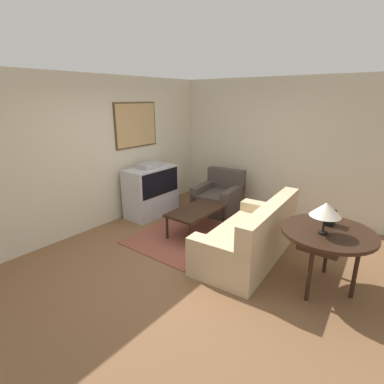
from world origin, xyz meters
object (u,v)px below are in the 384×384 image
at_px(mantel_clock, 331,218).
at_px(coffee_table, 196,212).
at_px(console_table, 328,236).
at_px(tv, 151,191).
at_px(table_lamp, 326,210).
at_px(couch, 251,238).
at_px(armchair, 219,198).

bearing_deg(mantel_clock, coffee_table, 87.21).
distance_m(console_table, mantel_clock, 0.26).
distance_m(tv, mantel_clock, 3.47).
bearing_deg(table_lamp, couch, 75.74).
relative_size(couch, table_lamp, 5.14).
xyz_separation_m(couch, console_table, (-0.13, -1.07, 0.41)).
height_order(armchair, coffee_table, armchair).
bearing_deg(mantel_clock, tv, 85.48).
bearing_deg(table_lamp, coffee_table, 78.72).
height_order(coffee_table, console_table, console_table).
relative_size(tv, coffee_table, 1.00).
bearing_deg(coffee_table, mantel_clock, -92.79).
xyz_separation_m(armchair, coffee_table, (-1.15, -0.27, 0.12)).
height_order(tv, coffee_table, tv).
xyz_separation_m(table_lamp, mantel_clock, (0.33, -0.00, -0.21)).
height_order(couch, mantel_clock, mantel_clock).
bearing_deg(tv, mantel_clock, -94.52).
relative_size(tv, console_table, 0.99).
relative_size(couch, coffee_table, 1.82).
bearing_deg(console_table, mantel_clock, 10.70).
distance_m(tv, table_lamp, 3.54).
distance_m(tv, console_table, 3.52).
distance_m(tv, armchair, 1.42).
bearing_deg(couch, table_lamp, 71.64).
height_order(console_table, mantel_clock, mantel_clock).
distance_m(tv, coffee_table, 1.28).
relative_size(armchair, table_lamp, 2.56).
height_order(tv, console_table, tv).
xyz_separation_m(armchair, console_table, (-1.46, -2.48, 0.43)).
relative_size(armchair, mantel_clock, 5.40).
bearing_deg(console_table, armchair, 59.60).
relative_size(armchair, coffee_table, 0.91).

